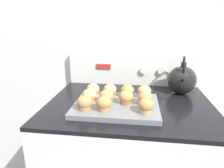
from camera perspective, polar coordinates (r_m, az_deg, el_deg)
The scene contains 15 objects.
wall_back at distance 1.27m, azimuth 6.11°, elevation 13.14°, with size 8.00×0.05×2.40m.
control_panel at distance 1.25m, azimuth 5.85°, elevation 4.40°, with size 0.78×0.07×0.20m.
muffin_pan at distance 0.92m, azimuth 1.24°, elevation -6.15°, with size 0.38×0.30×0.02m.
muffin_r0_c0 at distance 0.85m, azimuth -7.92°, elevation -5.45°, with size 0.06×0.06×0.06m.
muffin_r0_c1 at distance 0.83m, azimuth -2.32°, elevation -5.69°, with size 0.06×0.06×0.06m.
muffin_r0_c3 at distance 0.82m, azimuth 9.66°, elevation -6.26°, with size 0.06×0.06×0.06m.
muffin_r1_c0 at distance 0.93m, azimuth -6.52°, elevation -3.38°, with size 0.06×0.06×0.06m.
muffin_r1_c1 at distance 0.91m, azimuth -1.59°, elevation -3.67°, with size 0.06×0.06×0.06m.
muffin_r1_c2 at distance 0.90m, azimuth 4.03°, elevation -3.85°, with size 0.06×0.06×0.06m.
muffin_r1_c3 at distance 0.90m, azimuth 9.44°, elevation -4.14°, with size 0.06×0.06×0.06m.
muffin_r2_c0 at distance 1.00m, azimuth -5.43°, elevation -1.69°, with size 0.06×0.06×0.06m.
muffin_r2_c1 at distance 0.99m, azimuth -0.56°, elevation -1.83°, with size 0.06×0.06×0.06m.
muffin_r2_c2 at distance 0.98m, azimuth 4.42°, elevation -2.04°, with size 0.06×0.06×0.06m.
muffin_r2_c3 at distance 0.98m, azimuth 9.25°, elevation -2.25°, with size 0.06×0.06×0.06m.
tea_kettle at distance 1.14m, azimuth 19.37°, elevation 1.21°, with size 0.15×0.19×0.21m.
Camera 1 is at (0.03, -0.59, 1.30)m, focal length 32.00 mm.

